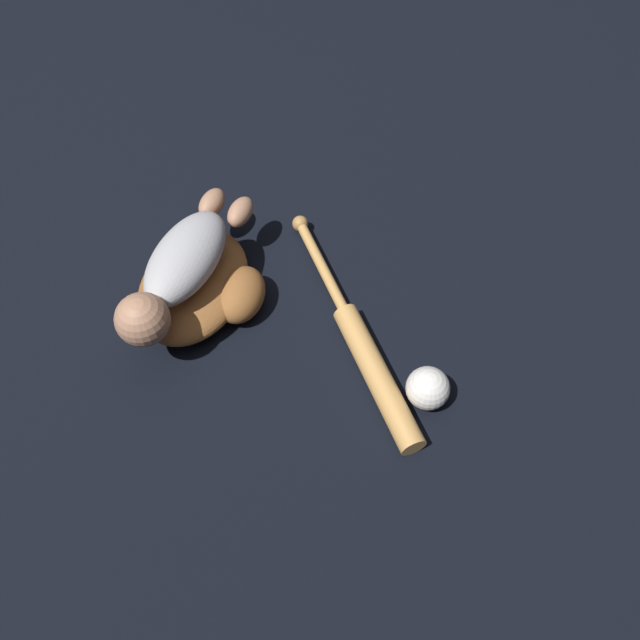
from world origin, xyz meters
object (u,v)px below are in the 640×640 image
object	(u,v)px
baseball_glove	(201,286)
baseball_bat	(365,351)
baseball	(428,388)
baby_figure	(180,267)

from	to	relation	value
baseball_glove	baseball_bat	world-z (taller)	baseball_glove
baseball_bat	baseball	size ratio (longest dim) A/B	6.19
baseball	baby_figure	bearing A→B (deg)	-79.81
baseball_glove	baby_figure	bearing A→B (deg)	-18.82
baby_figure	baseball	world-z (taller)	baby_figure
baseball_glove	baseball	size ratio (longest dim) A/B	4.33
baseball_bat	baseball_glove	bearing A→B (deg)	-78.70
baseball_bat	baseball	xyz separation A→B (m)	(0.01, 0.13, 0.02)
baseball_glove	baby_figure	world-z (taller)	baby_figure
baseball_bat	baseball	bearing A→B (deg)	85.96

